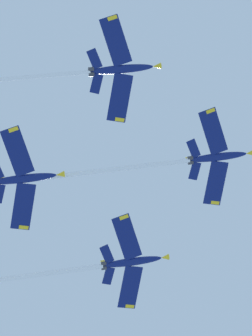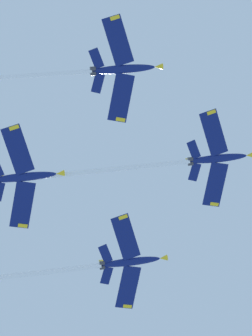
% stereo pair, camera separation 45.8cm
% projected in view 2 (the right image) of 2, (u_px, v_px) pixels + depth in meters
% --- Properties ---
extents(jet_lead, '(32.68, 53.16, 12.68)m').
position_uv_depth(jet_lead, '(152.00, 165.00, 127.36)').
color(jet_lead, navy).
extents(jet_left_wing, '(27.56, 44.35, 11.20)m').
position_uv_depth(jet_left_wing, '(80.00, 268.00, 127.01)').
color(jet_left_wing, navy).
extents(jet_right_wing, '(31.42, 51.66, 12.93)m').
position_uv_depth(jet_right_wing, '(69.00, 73.00, 118.71)').
color(jet_right_wing, navy).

